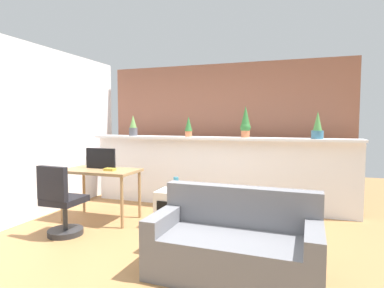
% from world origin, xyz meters
% --- Properties ---
extents(ground_plane, '(12.00, 12.00, 0.00)m').
position_xyz_m(ground_plane, '(0.00, 0.00, 0.00)').
color(ground_plane, '#9E7042').
extents(divider_wall, '(4.43, 0.16, 1.16)m').
position_xyz_m(divider_wall, '(0.00, 2.00, 0.58)').
color(divider_wall, white).
rests_on(divider_wall, ground).
extents(plant_shelf, '(4.43, 0.39, 0.04)m').
position_xyz_m(plant_shelf, '(0.00, 1.96, 1.18)').
color(plant_shelf, white).
rests_on(plant_shelf, divider_wall).
extents(brick_wall_behind, '(4.43, 0.10, 2.50)m').
position_xyz_m(brick_wall_behind, '(0.00, 2.60, 1.25)').
color(brick_wall_behind, '#935B47').
rests_on(brick_wall_behind, ground).
extents(side_wall_left, '(0.12, 4.40, 2.60)m').
position_xyz_m(side_wall_left, '(-2.47, 0.40, 1.30)').
color(side_wall_left, white).
rests_on(side_wall_left, ground).
extents(potted_plant_0, '(0.15, 0.15, 0.37)m').
position_xyz_m(potted_plant_0, '(-1.53, 1.95, 1.36)').
color(potted_plant_0, '#4C4C51').
rests_on(potted_plant_0, plant_shelf).
extents(potted_plant_1, '(0.13, 0.13, 0.34)m').
position_xyz_m(potted_plant_1, '(-0.47, 1.93, 1.37)').
color(potted_plant_1, '#C66B42').
rests_on(potted_plant_1, plant_shelf).
extents(potted_plant_2, '(0.17, 0.17, 0.51)m').
position_xyz_m(potted_plant_2, '(0.49, 1.96, 1.43)').
color(potted_plant_2, '#C66B42').
rests_on(potted_plant_2, plant_shelf).
extents(potted_plant_3, '(0.18, 0.18, 0.41)m').
position_xyz_m(potted_plant_3, '(1.56, 1.93, 1.37)').
color(potted_plant_3, '#386B84').
rests_on(potted_plant_3, plant_shelf).
extents(desk, '(1.10, 0.60, 0.75)m').
position_xyz_m(desk, '(-1.45, 0.82, 0.67)').
color(desk, '#99754C').
rests_on(desk, ground).
extents(tv_monitor, '(0.49, 0.04, 0.30)m').
position_xyz_m(tv_monitor, '(-1.50, 0.90, 0.90)').
color(tv_monitor, black).
rests_on(tv_monitor, desk).
extents(office_chair, '(0.46, 0.46, 0.91)m').
position_xyz_m(office_chair, '(-1.52, 0.07, 0.39)').
color(office_chair, '#262628').
rests_on(office_chair, ground).
extents(side_cube_shelf, '(0.40, 0.41, 0.50)m').
position_xyz_m(side_cube_shelf, '(-0.34, 0.88, 0.25)').
color(side_cube_shelf, silver).
rests_on(side_cube_shelf, ground).
extents(vase_on_shelf, '(0.07, 0.07, 0.19)m').
position_xyz_m(vase_on_shelf, '(-0.29, 0.89, 0.59)').
color(vase_on_shelf, teal).
rests_on(vase_on_shelf, side_cube_shelf).
extents(book_on_desk, '(0.15, 0.10, 0.04)m').
position_xyz_m(book_on_desk, '(-1.25, 0.75, 0.77)').
color(book_on_desk, gold).
rests_on(book_on_desk, desk).
extents(couch, '(1.58, 0.81, 0.80)m').
position_xyz_m(couch, '(0.75, -0.23, 0.28)').
color(couch, slate).
rests_on(couch, ground).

